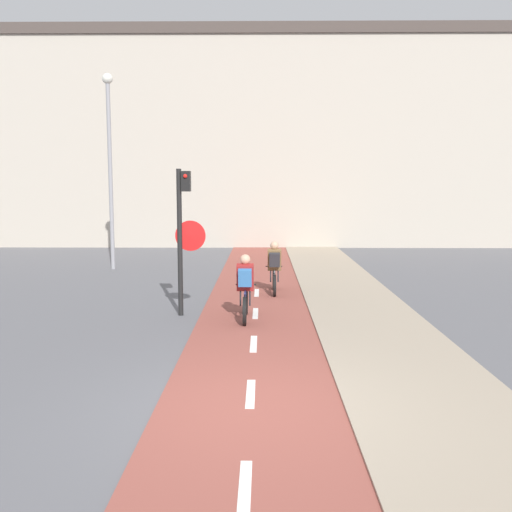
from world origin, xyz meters
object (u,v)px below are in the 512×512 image
at_px(cyclist_far, 274,268).
at_px(street_lamp_far, 110,151).
at_px(traffic_light_pole, 183,226).
at_px(cyclist_near, 245,289).

bearing_deg(cyclist_far, street_lamp_far, 140.50).
distance_m(traffic_light_pole, street_lamp_far, 8.23).
xyz_separation_m(traffic_light_pole, street_lamp_far, (-3.48, 7.17, 2.07)).
bearing_deg(street_lamp_far, cyclist_near, -57.60).
height_order(traffic_light_pole, street_lamp_far, street_lamp_far).
bearing_deg(traffic_light_pole, street_lamp_far, 115.91).
height_order(cyclist_near, cyclist_far, cyclist_near).
bearing_deg(cyclist_near, traffic_light_pole, 160.62).
bearing_deg(cyclist_near, street_lamp_far, 122.40).
bearing_deg(cyclist_far, traffic_light_pole, -128.27).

